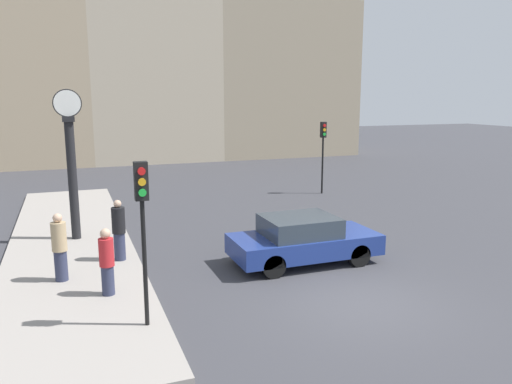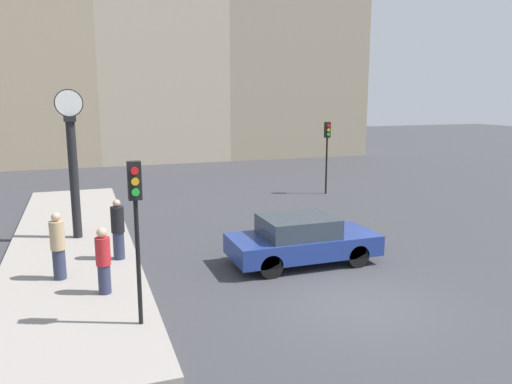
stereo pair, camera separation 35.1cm
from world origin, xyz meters
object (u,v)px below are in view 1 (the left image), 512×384
sedan_car (303,239)px  pedestrian_black_jacket (119,230)px  pedestrian_tan_coat (60,247)px  street_clock (72,165)px  traffic_light_far (323,142)px  pedestrian_red_top (107,262)px  traffic_light_near (142,209)px

sedan_car → pedestrian_black_jacket: pedestrian_black_jacket is taller
sedan_car → pedestrian_tan_coat: 6.56m
street_clock → pedestrian_tan_coat: street_clock is taller
traffic_light_far → pedestrian_red_top: traffic_light_far is taller
traffic_light_far → pedestrian_red_top: 14.95m
traffic_light_far → pedestrian_tan_coat: (-12.05, -8.61, -1.52)m
pedestrian_black_jacket → pedestrian_red_top: bearing=-101.7°
traffic_light_far → pedestrian_red_top: (-11.01, -9.98, -1.58)m
traffic_light_near → pedestrian_tan_coat: size_ratio=1.93×
traffic_light_far → pedestrian_tan_coat: bearing=-144.4°
street_clock → sedan_car: bearing=-36.2°
sedan_car → pedestrian_tan_coat: pedestrian_tan_coat is taller
traffic_light_far → pedestrian_tan_coat: traffic_light_far is taller
traffic_light_near → traffic_light_far: 15.82m
traffic_light_far → pedestrian_black_jacket: (-10.49, -7.47, -1.52)m
sedan_car → pedestrian_black_jacket: (-4.97, 1.69, 0.32)m
sedan_car → pedestrian_tan_coat: (-6.53, 0.54, 0.32)m
street_clock → pedestrian_tan_coat: bearing=-96.4°
traffic_light_near → pedestrian_black_jacket: size_ratio=1.93×
traffic_light_near → traffic_light_far: traffic_light_far is taller
traffic_light_near → pedestrian_red_top: 2.60m
sedan_car → pedestrian_black_jacket: 5.26m
pedestrian_red_top → pedestrian_tan_coat: (-1.04, 1.37, 0.06)m
sedan_car → traffic_light_far: bearing=58.9°
traffic_light_near → street_clock: (-1.21, 7.22, 0.00)m
sedan_car → traffic_light_near: 5.92m
street_clock → pedestrian_black_jacket: size_ratio=2.76×
pedestrian_tan_coat → street_clock: bearing=83.6°
sedan_car → pedestrian_black_jacket: bearing=161.3°
sedan_car → pedestrian_red_top: pedestrian_red_top is taller
traffic_light_far → street_clock: size_ratio=0.73×
street_clock → traffic_light_far: bearing=22.0°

